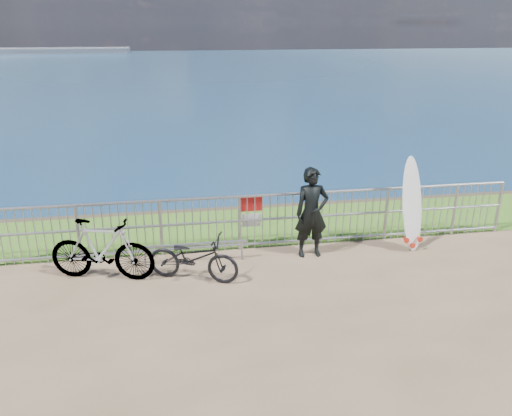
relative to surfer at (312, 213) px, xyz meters
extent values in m
plane|color=#37691D|center=(-0.80, 1.57, -0.86)|extent=(120.00, 120.00, 0.00)
cube|color=brown|center=(-0.80, 2.77, -3.37)|extent=(120.00, 0.30, 5.00)
plane|color=navy|center=(-0.80, 88.87, -5.87)|extent=(260.00, 260.00, 0.00)
cube|color=#565E68|center=(-50.80, 166.87, -5.12)|extent=(70.00, 12.00, 1.50)
cylinder|color=#94979C|center=(-0.80, 0.47, 0.23)|extent=(10.00, 0.06, 0.06)
cylinder|color=#94979C|center=(-0.80, 0.47, -0.26)|extent=(10.00, 0.05, 0.05)
cylinder|color=#94979C|center=(-0.80, 0.47, -0.77)|extent=(10.00, 0.05, 0.05)
cylinder|color=#94979C|center=(-4.30, 0.47, -0.32)|extent=(0.06, 0.06, 1.10)
cylinder|color=#94979C|center=(-2.80, 0.47, -0.32)|extent=(0.06, 0.06, 1.10)
cylinder|color=#94979C|center=(-1.30, 0.47, -0.32)|extent=(0.06, 0.06, 1.10)
cylinder|color=#94979C|center=(0.20, 0.47, -0.32)|extent=(0.06, 0.06, 1.10)
cylinder|color=#94979C|center=(1.70, 0.47, -0.32)|extent=(0.06, 0.06, 1.10)
cylinder|color=#94979C|center=(3.20, 0.47, -0.32)|extent=(0.06, 0.06, 1.10)
cylinder|color=#94979C|center=(4.20, 0.47, -0.32)|extent=(0.06, 0.06, 1.10)
cube|color=red|center=(-1.06, 0.53, 0.05)|extent=(0.42, 0.02, 0.30)
cube|color=white|center=(-1.06, 0.52, 0.05)|extent=(0.38, 0.01, 0.08)
cube|color=white|center=(-1.06, 0.53, -0.29)|extent=(0.36, 0.02, 0.26)
imported|color=black|center=(0.00, 0.00, 0.00)|extent=(0.64, 0.42, 1.73)
ellipsoid|color=white|center=(1.99, -0.01, 0.06)|extent=(0.59, 0.56, 1.85)
cone|color=red|center=(1.85, -0.13, -0.60)|extent=(0.11, 0.20, 0.11)
cone|color=red|center=(2.13, -0.13, -0.60)|extent=(0.11, 0.20, 0.11)
cone|color=red|center=(1.99, -0.13, -0.72)|extent=(0.11, 0.20, 0.11)
imported|color=black|center=(-2.25, -0.63, -0.44)|extent=(1.69, 1.12, 0.84)
imported|color=black|center=(-3.79, -0.34, -0.31)|extent=(1.91, 0.97, 1.10)
cylinder|color=#94979C|center=(-2.21, 0.01, -0.48)|extent=(1.98, 0.05, 0.05)
cylinder|color=#94979C|center=(-3.10, 0.01, -0.67)|extent=(0.04, 0.04, 0.38)
cylinder|color=#94979C|center=(-1.32, 0.01, -0.67)|extent=(0.04, 0.04, 0.38)
camera|label=1|loc=(-2.44, -8.40, 3.33)|focal=35.00mm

